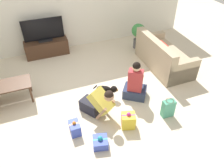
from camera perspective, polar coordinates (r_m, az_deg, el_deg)
ground_plane at (r=5.21m, az=-7.11°, el=-3.58°), size 16.00×16.00×0.00m
wall_back at (r=6.85m, az=-14.31°, el=18.84°), size 8.40×0.06×2.60m
sofa_right at (r=6.24m, az=13.13°, el=6.89°), size 0.89×1.80×0.87m
coffee_table at (r=5.34m, az=-25.07°, el=-0.60°), size 0.90×0.54×0.47m
tv_console at (r=6.97m, az=-16.64°, el=9.06°), size 1.26×0.42×0.47m
tv at (r=6.74m, az=-17.47°, el=13.01°), size 1.15×0.20×0.67m
potted_plant_corner_right at (r=7.02m, az=6.83°, el=13.00°), size 0.41×0.41×0.79m
person_kneeling at (r=4.55m, az=-3.66°, el=-4.88°), size 0.68×0.81×0.79m
person_sitting at (r=5.01m, az=6.08°, el=-0.20°), size 0.66×0.63×0.98m
dog at (r=5.05m, az=-1.42°, el=-1.49°), size 0.51×0.37×0.34m
gift_box_a at (r=4.42m, az=-9.69°, el=-11.25°), size 0.20×0.29×0.31m
gift_box_b at (r=4.46m, az=4.28°, el=-9.47°), size 0.33×0.31×0.38m
gift_box_c at (r=4.20m, az=-3.07°, el=-14.90°), size 0.33×0.34×0.24m
gift_bag_a at (r=4.77m, az=14.45°, el=-6.17°), size 0.27×0.17×0.43m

